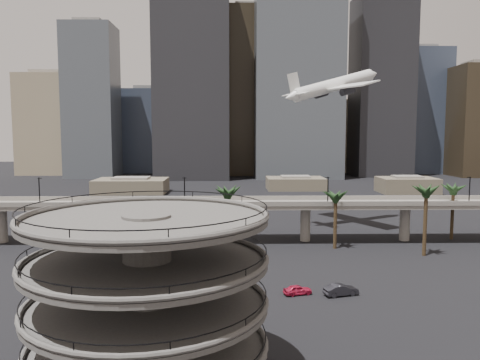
{
  "coord_description": "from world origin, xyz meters",
  "views": [
    {
      "loc": [
        -5.38,
        -45.77,
        23.55
      ],
      "look_at": [
        -3.9,
        28.0,
        16.18
      ],
      "focal_mm": 35.0,
      "sensor_mm": 36.0,
      "label": 1
    }
  ],
  "objects_px": {
    "parking_ramp": "(148,284)",
    "airborne_jet": "(334,86)",
    "car_b": "(341,290)",
    "car_a": "(298,290)",
    "overpass": "(255,208)"
  },
  "relations": [
    {
      "from": "airborne_jet",
      "to": "car_b",
      "type": "xyz_separation_m",
      "value": [
        -9.57,
        -51.5,
        -34.52
      ]
    },
    {
      "from": "overpass",
      "to": "car_a",
      "type": "xyz_separation_m",
      "value": [
        4.41,
        -34.41,
        -6.62
      ]
    },
    {
      "from": "car_b",
      "to": "overpass",
      "type": "bearing_deg",
      "value": 1.77
    },
    {
      "from": "overpass",
      "to": "car_b",
      "type": "xyz_separation_m",
      "value": [
        10.68,
        -34.92,
        -6.5
      ]
    },
    {
      "from": "parking_ramp",
      "to": "overpass",
      "type": "distance_m",
      "value": 60.46
    },
    {
      "from": "parking_ramp",
      "to": "car_b",
      "type": "relative_size",
      "value": 4.37
    },
    {
      "from": "parking_ramp",
      "to": "airborne_jet",
      "type": "height_order",
      "value": "airborne_jet"
    },
    {
      "from": "overpass",
      "to": "parking_ramp",
      "type": "bearing_deg",
      "value": -102.43
    },
    {
      "from": "parking_ramp",
      "to": "car_b",
      "type": "height_order",
      "value": "parking_ramp"
    },
    {
      "from": "parking_ramp",
      "to": "airborne_jet",
      "type": "xyz_separation_m",
      "value": [
        33.25,
        75.57,
        25.52
      ]
    },
    {
      "from": "overpass",
      "to": "airborne_jet",
      "type": "xyz_separation_m",
      "value": [
        20.25,
        16.58,
        28.02
      ]
    },
    {
      "from": "airborne_jet",
      "to": "car_b",
      "type": "relative_size",
      "value": 5.52
    },
    {
      "from": "overpass",
      "to": "airborne_jet",
      "type": "height_order",
      "value": "airborne_jet"
    },
    {
      "from": "parking_ramp",
      "to": "car_a",
      "type": "bearing_deg",
      "value": 54.69
    },
    {
      "from": "car_a",
      "to": "car_b",
      "type": "bearing_deg",
      "value": -110.06
    }
  ]
}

